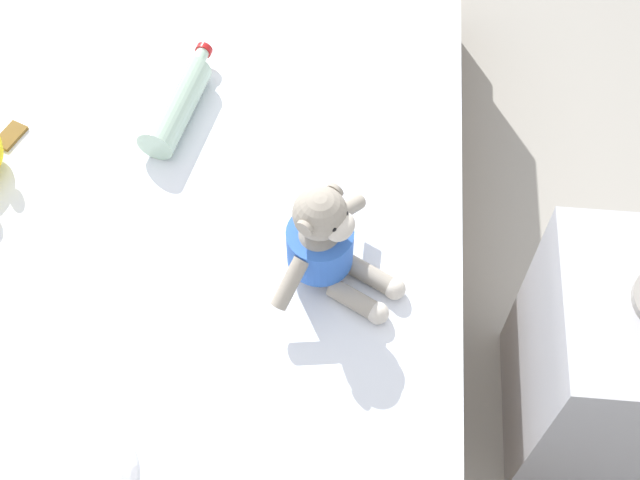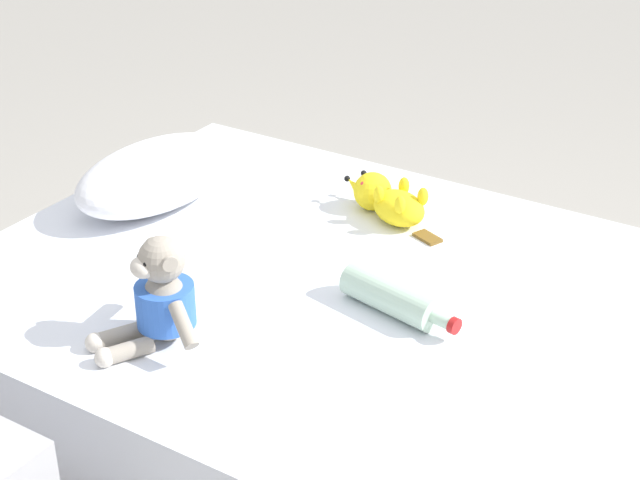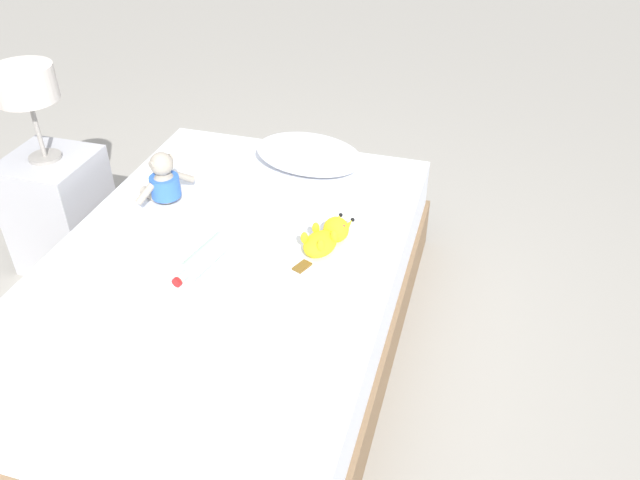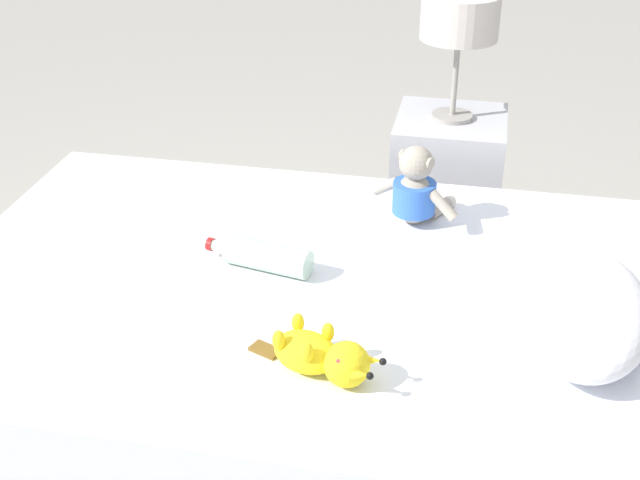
% 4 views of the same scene
% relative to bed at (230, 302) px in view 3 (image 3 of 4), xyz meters
% --- Properties ---
extents(ground_plane, '(16.00, 16.00, 0.00)m').
position_rel_bed_xyz_m(ground_plane, '(0.00, 0.00, -0.23)').
color(ground_plane, '#9E998E').
extents(bed, '(1.32, 1.90, 0.47)m').
position_rel_bed_xyz_m(bed, '(0.00, 0.00, 0.00)').
color(bed, '#846647').
rests_on(bed, ground_plane).
extents(pillow, '(0.52, 0.33, 0.16)m').
position_rel_bed_xyz_m(pillow, '(0.12, 0.70, 0.32)').
color(pillow, white).
rests_on(pillow, bed).
extents(plush_monkey, '(0.25, 0.27, 0.24)m').
position_rel_bed_xyz_m(plush_monkey, '(-0.38, 0.27, 0.34)').
color(plush_monkey, '#9E9384').
rests_on(plush_monkey, bed).
extents(plush_yellow_creature, '(0.18, 0.32, 0.10)m').
position_rel_bed_xyz_m(plush_yellow_creature, '(0.36, 0.14, 0.29)').
color(plush_yellow_creature, yellow).
rests_on(plush_yellow_creature, bed).
extents(glass_bottle, '(0.12, 0.30, 0.08)m').
position_rel_bed_xyz_m(glass_bottle, '(-0.04, -0.09, 0.28)').
color(glass_bottle, '#B2D1B7').
rests_on(glass_bottle, bed).
extents(nightstand, '(0.37, 0.37, 0.56)m').
position_rel_bed_xyz_m(nightstand, '(-0.99, 0.33, 0.05)').
color(nightstand, '#B2B2B7').
rests_on(nightstand, ground_plane).
extents(bedside_lamp, '(0.26, 0.26, 0.42)m').
position_rel_bed_xyz_m(bedside_lamp, '(-0.99, 0.33, 0.66)').
color(bedside_lamp, gray).
rests_on(bedside_lamp, nightstand).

